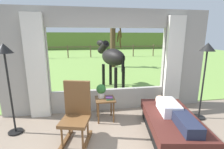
{
  "coord_description": "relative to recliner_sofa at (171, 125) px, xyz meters",
  "views": [
    {
      "loc": [
        -0.62,
        -1.79,
        1.9
      ],
      "look_at": [
        0.0,
        1.8,
        1.05
      ],
      "focal_mm": 26.33,
      "sensor_mm": 36.0,
      "label": 1
    }
  ],
  "objects": [
    {
      "name": "book_stack",
      "position": [
        -1.09,
        0.78,
        0.33
      ],
      "size": [
        0.17,
        0.16,
        0.06
      ],
      "color": "#337247",
      "rests_on": "side_table"
    },
    {
      "name": "floor_lamp_left",
      "position": [
        -3.04,
        0.61,
        1.22
      ],
      "size": [
        0.32,
        0.32,
        1.78
      ],
      "color": "black",
      "rests_on": "ground_plane"
    },
    {
      "name": "horse",
      "position": [
        -0.63,
        3.18,
        0.94
      ],
      "size": [
        1.04,
        1.79,
        1.73
      ],
      "rotation": [
        0.0,
        0.0,
        0.4
      ],
      "color": "black",
      "rests_on": "outdoor_pasture_lawn"
    },
    {
      "name": "potted_plant",
      "position": [
        -1.26,
        0.9,
        0.48
      ],
      "size": [
        0.22,
        0.22,
        0.32
      ],
      "color": "silver",
      "rests_on": "side_table"
    },
    {
      "name": "pasture_fence_line",
      "position": [
        -1.0,
        12.37,
        0.53
      ],
      "size": [
        16.1,
        0.1,
        1.1
      ],
      "color": "brown",
      "rests_on": "outdoor_pasture_lawn"
    },
    {
      "name": "floor_lamp_right",
      "position": [
        1.03,
        0.54,
        1.21
      ],
      "size": [
        0.32,
        0.32,
        1.77
      ],
      "color": "black",
      "rests_on": "ground_plane"
    },
    {
      "name": "rocking_chair",
      "position": [
        -1.79,
        0.16,
        0.33
      ],
      "size": [
        0.62,
        0.78,
        1.12
      ],
      "rotation": [
        0.0,
        0.0,
        -0.26
      ],
      "color": "brown",
      "rests_on": "ground_plane"
    },
    {
      "name": "side_table",
      "position": [
        -1.18,
        0.84,
        0.21
      ],
      "size": [
        0.44,
        0.44,
        0.52
      ],
      "color": "brown",
      "rests_on": "ground_plane"
    },
    {
      "name": "curtain_panel_right",
      "position": [
        0.69,
        1.26,
        0.98
      ],
      "size": [
        0.44,
        0.1,
        2.4
      ],
      "primitive_type": "cube",
      "color": "silver",
      "rests_on": "ground_plane"
    },
    {
      "name": "reclining_person",
      "position": [
        0.0,
        -0.05,
        0.3
      ],
      "size": [
        0.44,
        1.43,
        0.22
      ],
      "rotation": [
        0.0,
        0.0,
        -0.18
      ],
      "color": "silver",
      "rests_on": "recliner_sofa"
    },
    {
      "name": "pasture_tree",
      "position": [
        0.19,
        7.34,
        1.05
      ],
      "size": [
        0.79,
        0.98,
        2.8
      ],
      "color": "#4C3823",
      "rests_on": "outdoor_pasture_lawn"
    },
    {
      "name": "curtain_panel_left",
      "position": [
        -2.69,
        1.26,
        0.98
      ],
      "size": [
        0.44,
        0.1,
        2.4
      ],
      "primitive_type": "cube",
      "color": "silver",
      "rests_on": "ground_plane"
    },
    {
      "name": "back_wall_with_window",
      "position": [
        -1.0,
        1.4,
        1.03
      ],
      "size": [
        5.2,
        0.12,
        2.55
      ],
      "color": "#9E998E",
      "rests_on": "ground_plane"
    },
    {
      "name": "recliner_sofa",
      "position": [
        0.0,
        0.0,
        0.0
      ],
      "size": [
        1.18,
        1.83,
        0.42
      ],
      "rotation": [
        0.0,
        0.0,
        -0.18
      ],
      "color": "black",
      "rests_on": "ground_plane"
    },
    {
      "name": "distant_hill_ridge",
      "position": [
        -1.0,
        22.14,
        0.98
      ],
      "size": [
        36.0,
        2.0,
        2.4
      ],
      "primitive_type": "cube",
      "color": "olive",
      "rests_on": "ground_plane"
    },
    {
      "name": "outdoor_pasture_lawn",
      "position": [
        -1.0,
        12.3,
        -0.21
      ],
      "size": [
        36.0,
        21.68,
        0.02
      ],
      "primitive_type": "cube",
      "color": "#759E47",
      "rests_on": "ground_plane"
    }
  ]
}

